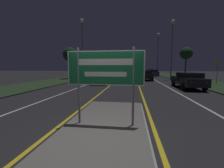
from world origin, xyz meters
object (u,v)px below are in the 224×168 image
object	(u,v)px
car_receding_3	(150,71)
car_approaching_0	(102,77)
car_approaching_1	(112,74)
car_receding_1	(145,75)
streetlight_right_near	(172,39)
car_receding_2	(154,73)
highway_sign	(105,71)
streetlight_left_near	(82,39)
car_receding_0	(188,80)
streetlight_right_far	(158,46)
warning_sign	(217,70)

from	to	relation	value
car_receding_3	car_approaching_0	distance (m)	31.10
car_approaching_0	car_approaching_1	distance (m)	8.80
car_receding_1	car_approaching_1	distance (m)	6.47
streetlight_right_near	car_receding_2	xyz separation A→B (m)	(-1.10, 10.88, -5.33)
highway_sign	streetlight_right_near	world-z (taller)	streetlight_right_near
highway_sign	streetlight_left_near	xyz separation A→B (m)	(-6.45, 16.87, 4.19)
car_receding_0	car_approaching_0	bearing A→B (deg)	160.30
streetlight_right_far	car_receding_1	world-z (taller)	streetlight_right_far
car_receding_2	highway_sign	bearing A→B (deg)	-100.31
highway_sign	car_approaching_0	bearing A→B (deg)	101.93
streetlight_right_near	car_receding_0	bearing A→B (deg)	-95.05
streetlight_right_near	streetlight_right_far	size ratio (longest dim) A/B	0.94
car_approaching_0	car_receding_1	bearing A→B (deg)	45.01
streetlight_right_far	warning_sign	size ratio (longest dim) A/B	3.74
car_receding_0	car_approaching_1	distance (m)	14.59
streetlight_left_near	car_receding_2	bearing A→B (deg)	48.30
highway_sign	car_receding_3	bearing A→B (deg)	81.87
car_approaching_1	streetlight_left_near	bearing A→B (deg)	-127.97
streetlight_left_near	car_receding_1	distance (m)	10.57
streetlight_right_near	car_receding_3	bearing A→B (deg)	91.31
car_receding_2	car_receding_3	world-z (taller)	car_receding_3
streetlight_right_far	car_approaching_1	distance (m)	14.15
car_receding_1	streetlight_right_near	bearing A→B (deg)	18.11
streetlight_right_near	car_receding_0	size ratio (longest dim) A/B	1.86
car_receding_2	car_receding_3	xyz separation A→B (m)	(0.57, 12.29, 0.02)
streetlight_left_near	streetlight_right_near	xyz separation A→B (m)	(13.06, 2.54, 0.13)
car_receding_3	highway_sign	bearing A→B (deg)	-98.13
streetlight_left_near	streetlight_right_far	bearing A→B (deg)	47.01
highway_sign	warning_sign	bearing A→B (deg)	53.32
highway_sign	car_approaching_0	world-z (taller)	highway_sign
highway_sign	car_receding_2	distance (m)	30.80
car_receding_0	car_receding_1	distance (m)	8.95
car_receding_1	warning_sign	world-z (taller)	warning_sign
highway_sign	streetlight_right_far	size ratio (longest dim) A/B	0.25
car_receding_3	streetlight_left_near	bearing A→B (deg)	-115.98
highway_sign	car_approaching_1	bearing A→B (deg)	97.43
car_receding_3	streetlight_right_near	bearing A→B (deg)	-88.69
car_approaching_1	car_receding_3	bearing A→B (deg)	67.11
car_receding_1	car_receding_2	distance (m)	12.48
warning_sign	streetlight_left_near	bearing A→B (deg)	169.00
car_receding_0	warning_sign	world-z (taller)	warning_sign
streetlight_right_far	car_receding_2	size ratio (longest dim) A/B	1.98
car_approaching_0	car_receding_2	bearing A→B (deg)	64.95
warning_sign	streetlight_right_far	bearing A→B (deg)	102.67
streetlight_right_far	car_approaching_0	size ratio (longest dim) A/B	2.12
car_receding_1	car_approaching_0	distance (m)	7.61
streetlight_left_near	car_receding_0	distance (m)	15.06
car_approaching_0	streetlight_right_near	bearing A→B (deg)	35.63
highway_sign	streetlight_left_near	world-z (taller)	streetlight_left_near
car_approaching_1	car_approaching_0	bearing A→B (deg)	-89.24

